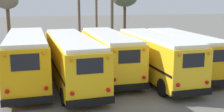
{
  "coord_description": "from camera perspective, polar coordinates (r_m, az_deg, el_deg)",
  "views": [
    {
      "loc": [
        -5.25,
        -18.92,
        5.51
      ],
      "look_at": [
        0.0,
        -0.19,
        1.62
      ],
      "focal_mm": 45.0,
      "sensor_mm": 36.0,
      "label": 1
    }
  ],
  "objects": [
    {
      "name": "ground_plane",
      "position": [
        20.4,
        -0.15,
        -4.35
      ],
      "size": [
        160.0,
        160.0,
        0.0
      ],
      "primitive_type": "plane",
      "color": "#66635E"
    },
    {
      "name": "bare_tree_1",
      "position": [
        33.91,
        -20.55,
        10.17
      ],
      "size": [
        2.48,
        2.48,
        6.36
      ],
      "color": "brown",
      "rests_on": "ground"
    },
    {
      "name": "school_bus_4",
      "position": [
        22.29,
        14.23,
        0.96
      ],
      "size": [
        2.79,
        10.09,
        2.97
      ],
      "color": "#E5A00C",
      "rests_on": "ground"
    },
    {
      "name": "utility_pole",
      "position": [
        32.43,
        0.0,
        10.11
      ],
      "size": [
        1.8,
        0.34,
        9.42
      ],
      "color": "brown",
      "rests_on": "ground"
    },
    {
      "name": "school_bus_1",
      "position": [
        18.96,
        -8.16,
        -0.37
      ],
      "size": [
        2.88,
        10.92,
        3.14
      ],
      "color": "yellow",
      "rests_on": "ground"
    },
    {
      "name": "school_bus_0",
      "position": [
        19.1,
        -16.9,
        -0.35
      ],
      "size": [
        2.65,
        9.58,
        3.34
      ],
      "color": "#E5A00C",
      "rests_on": "ground"
    },
    {
      "name": "school_bus_3",
      "position": [
        19.91,
        8.76,
        0.19
      ],
      "size": [
        2.47,
        10.0,
        3.12
      ],
      "color": "yellow",
      "rests_on": "ground"
    },
    {
      "name": "school_bus_2",
      "position": [
        20.69,
        -0.68,
        0.7
      ],
      "size": [
        2.61,
        9.86,
        3.11
      ],
      "color": "yellow",
      "rests_on": "ground"
    }
  ]
}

